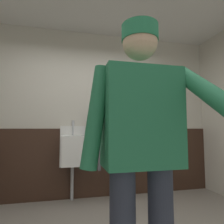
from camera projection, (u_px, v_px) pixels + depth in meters
name	position (u px, v px, depth m)	size (l,w,h in m)	color
wall_back	(88.00, 112.00, 3.35)	(5.00, 0.12, 2.77)	beige
wainscot_band_back	(88.00, 163.00, 3.21)	(4.40, 0.03, 1.11)	#382319
urinal_left	(73.00, 150.00, 3.03)	(0.40, 0.34, 1.24)	white
urinal_middle	(120.00, 149.00, 3.20)	(0.40, 0.34, 1.24)	white
privacy_divider_panel	(98.00, 139.00, 3.06)	(0.04, 0.40, 0.90)	#4C4C51
person	(142.00, 148.00, 1.08)	(0.64, 0.60, 1.71)	#2D3342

